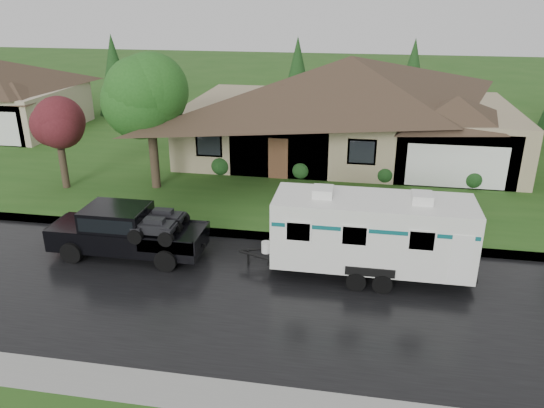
# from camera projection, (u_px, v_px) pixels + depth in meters

# --- Properties ---
(ground) EXTENTS (140.00, 140.00, 0.00)m
(ground) POSITION_uv_depth(u_px,v_px,m) (271.00, 266.00, 18.73)
(ground) COLOR #254F18
(ground) RESTS_ON ground
(road) EXTENTS (140.00, 8.00, 0.01)m
(road) POSITION_uv_depth(u_px,v_px,m) (260.00, 296.00, 16.91)
(road) COLOR black
(road) RESTS_ON ground
(curb) EXTENTS (140.00, 0.50, 0.15)m
(curb) POSITION_uv_depth(u_px,v_px,m) (281.00, 237.00, 20.76)
(curb) COLOR gray
(curb) RESTS_ON ground
(lawn) EXTENTS (140.00, 26.00, 0.15)m
(lawn) POSITION_uv_depth(u_px,v_px,m) (314.00, 149.00, 32.41)
(lawn) COLOR #254F18
(lawn) RESTS_ON ground
(house_main) EXTENTS (19.44, 10.80, 6.90)m
(house_main) POSITION_uv_depth(u_px,v_px,m) (354.00, 96.00, 29.67)
(house_main) COLOR #9B8C69
(house_main) RESTS_ON lawn
(tree_left_green) EXTENTS (3.82, 3.82, 6.33)m
(tree_left_green) POSITION_uv_depth(u_px,v_px,m) (149.00, 97.00, 24.27)
(tree_left_green) COLOR #382B1E
(tree_left_green) RESTS_ON lawn
(tree_red) EXTENTS (2.64, 2.64, 4.37)m
(tree_red) POSITION_uv_depth(u_px,v_px,m) (57.00, 126.00, 24.74)
(tree_red) COLOR #382B1E
(tree_red) RESTS_ON lawn
(shrub_row) EXTENTS (13.60, 1.00, 1.00)m
(shrub_row) POSITION_uv_depth(u_px,v_px,m) (342.00, 171.00, 26.67)
(shrub_row) COLOR #143814
(shrub_row) RESTS_ON lawn
(pickup_truck) EXTENTS (5.57, 2.12, 1.86)m
(pickup_truck) POSITION_uv_depth(u_px,v_px,m) (125.00, 230.00, 19.23)
(pickup_truck) COLOR black
(pickup_truck) RESTS_ON ground
(travel_trailer) EXTENTS (6.87, 2.41, 3.08)m
(travel_trailer) POSITION_uv_depth(u_px,v_px,m) (372.00, 231.00, 17.57)
(travel_trailer) COLOR white
(travel_trailer) RESTS_ON ground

